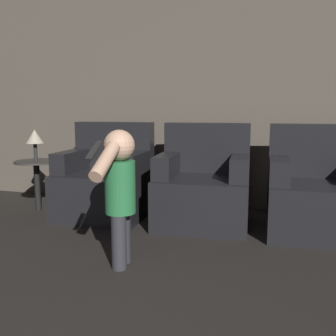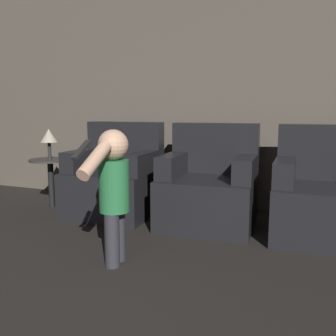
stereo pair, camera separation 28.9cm
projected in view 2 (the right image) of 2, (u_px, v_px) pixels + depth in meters
The scene contains 7 objects.
wall_back at pixel (209, 85), 3.94m from camera, with size 8.40×0.05×2.60m.
armchair_left at pixel (115, 181), 3.77m from camera, with size 0.85×0.80×0.92m.
armchair_middle at pixel (209, 189), 3.40m from camera, with size 0.87×0.82×0.92m.
armchair_right at pixel (326, 198), 3.04m from camera, with size 0.84×0.79×0.92m.
person_toddler at pixel (113, 186), 2.48m from camera, with size 0.20×0.62×0.92m.
side_table at pixel (50, 168), 3.99m from camera, with size 0.43×0.43×0.52m.
lamp at pixel (49, 136), 3.94m from camera, with size 0.18×0.18×0.32m.
Camera 2 is at (1.11, 0.60, 1.04)m, focal length 40.00 mm.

